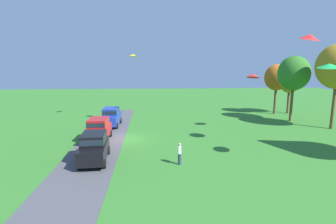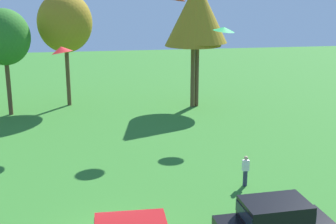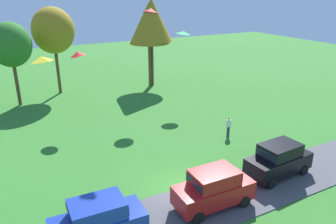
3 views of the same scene
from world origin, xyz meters
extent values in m
plane|color=#337528|center=(0.00, 0.00, 0.00)|extent=(120.00, 120.00, 0.00)
cube|color=#4C4C51|center=(0.00, -2.23, 0.03)|extent=(36.00, 4.40, 0.06)
cube|color=#1E389E|center=(-6.00, -2.17, 1.92)|extent=(2.66, 1.85, 0.84)
cube|color=#19232D|center=(-6.00, -2.17, 1.92)|extent=(2.71, 1.82, 0.46)
cylinder|color=black|center=(-4.40, -1.32, 0.40)|extent=(0.69, 0.26, 0.68)
cube|color=red|center=(0.61, -2.50, 0.95)|extent=(4.63, 1.98, 1.10)
cube|color=red|center=(0.61, -2.50, 1.92)|extent=(2.63, 1.81, 0.84)
cube|color=#19232D|center=(0.61, -2.50, 1.92)|extent=(2.68, 1.77, 0.46)
cylinder|color=black|center=(-0.97, -3.37, 0.40)|extent=(0.68, 0.25, 0.68)
cylinder|color=black|center=(-0.94, -1.57, 0.40)|extent=(0.68, 0.25, 0.68)
cylinder|color=black|center=(2.16, -3.43, 0.40)|extent=(0.68, 0.25, 0.68)
cylinder|color=black|center=(2.19, -1.62, 0.40)|extent=(0.68, 0.25, 0.68)
cube|color=black|center=(6.38, -1.77, 0.95)|extent=(4.70, 2.16, 1.10)
cube|color=black|center=(6.38, -1.77, 1.92)|extent=(2.70, 1.91, 0.84)
cube|color=#19232D|center=(6.38, -1.77, 1.92)|extent=(2.75, 1.87, 0.46)
cylinder|color=black|center=(4.87, -2.76, 0.40)|extent=(0.69, 0.28, 0.68)
cylinder|color=black|center=(4.77, -0.95, 0.40)|extent=(0.69, 0.28, 0.68)
cylinder|color=black|center=(8.00, -2.58, 0.40)|extent=(0.69, 0.28, 0.68)
cylinder|color=black|center=(7.89, -0.78, 0.40)|extent=(0.69, 0.28, 0.68)
cylinder|color=#2D334C|center=(7.40, 4.86, 0.44)|extent=(0.24, 0.24, 0.88)
cube|color=white|center=(7.40, 4.86, 1.18)|extent=(0.36, 0.22, 0.60)
sphere|color=tan|center=(7.40, 4.86, 1.60)|extent=(0.22, 0.22, 0.22)
cylinder|color=brown|center=(-7.53, 21.89, 2.31)|extent=(0.36, 0.36, 4.63)
ellipsoid|color=#2D7023|center=(-7.53, 21.89, 6.50)|extent=(4.16, 4.16, 4.58)
cylinder|color=brown|center=(-2.80, 24.40, 2.64)|extent=(0.36, 0.36, 5.27)
ellipsoid|color=olive|center=(-2.80, 24.40, 7.41)|extent=(4.74, 4.74, 5.22)
cylinder|color=brown|center=(8.12, 22.09, 2.73)|extent=(0.36, 0.36, 5.46)
cone|color=olive|center=(8.12, 22.09, 7.92)|extent=(4.92, 4.92, 4.92)
cylinder|color=brown|center=(8.53, 22.24, 2.86)|extent=(0.36, 0.36, 5.71)
cone|color=olive|center=(8.53, 22.24, 8.28)|extent=(5.14, 5.14, 5.14)
cone|color=red|center=(-2.55, 14.29, 6.38)|extent=(2.05, 2.03, 0.69)
cone|color=green|center=(8.85, 15.08, 7.50)|extent=(2.17, 2.17, 0.48)
pyramid|color=yellow|center=(-7.25, 0.68, 8.77)|extent=(1.26, 1.20, 0.37)
cone|color=red|center=(5.37, 15.63, 9.80)|extent=(2.15, 2.12, 0.76)
camera|label=1|loc=(26.43, 2.60, 7.52)|focal=28.00mm
camera|label=2|loc=(-0.47, -17.71, 10.59)|focal=50.00mm
camera|label=3|loc=(-9.10, -15.25, 11.80)|focal=35.00mm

